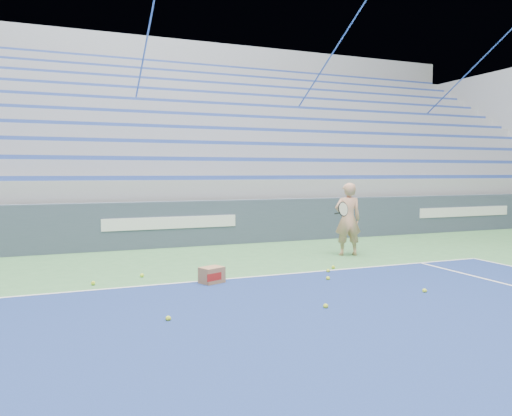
{
  "coord_description": "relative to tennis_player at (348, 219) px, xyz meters",
  "views": [
    {
      "loc": [
        -2.49,
        4.07,
        1.79
      ],
      "look_at": [
        0.83,
        12.38,
        1.15
      ],
      "focal_mm": 35.0,
      "sensor_mm": 36.0,
      "label": 1
    }
  ],
  "objects": [
    {
      "name": "tennis_ball_6",
      "position": [
        -1.07,
        -1.23,
        -0.75
      ],
      "size": [
        0.07,
        0.07,
        0.07
      ],
      "primitive_type": "sphere",
      "color": "#C4DF2D",
      "rests_on": "ground"
    },
    {
      "name": "tennis_ball_3",
      "position": [
        -4.49,
        -0.65,
        -0.75
      ],
      "size": [
        0.07,
        0.07,
        0.07
      ],
      "primitive_type": "sphere",
      "color": "#C4DF2D",
      "rests_on": "ground"
    },
    {
      "name": "tennis_ball_4",
      "position": [
        -5.31,
        -0.98,
        -0.75
      ],
      "size": [
        0.07,
        0.07,
        0.07
      ],
      "primitive_type": "sphere",
      "color": "#C4DF2D",
      "rests_on": "ground"
    },
    {
      "name": "sponsor_barrier",
      "position": [
        -3.3,
        2.62,
        -0.24
      ],
      "size": [
        30.0,
        0.32,
        1.1
      ],
      "color": "#394457",
      "rests_on": "ground"
    },
    {
      "name": "bleachers",
      "position": [
        -3.3,
        8.34,
        1.57
      ],
      "size": [
        31.0,
        9.15,
        7.3
      ],
      "color": "#94979C",
      "rests_on": "ground"
    },
    {
      "name": "tennis_ball_5",
      "position": [
        -2.56,
        -3.55,
        -0.75
      ],
      "size": [
        0.07,
        0.07,
        0.07
      ],
      "primitive_type": "sphere",
      "color": "#C4DF2D",
      "rests_on": "ground"
    },
    {
      "name": "ball_box",
      "position": [
        -3.52,
        -1.56,
        -0.65
      ],
      "size": [
        0.44,
        0.4,
        0.27
      ],
      "color": "#986B49",
      "rests_on": "ground"
    },
    {
      "name": "tennis_player",
      "position": [
        0.0,
        0.0,
        0.0
      ],
      "size": [
        0.93,
        0.87,
        1.57
      ],
      "color": "tan",
      "rests_on": "ground"
    },
    {
      "name": "tennis_ball_2",
      "position": [
        -0.76,
        -3.34,
        -0.75
      ],
      "size": [
        0.07,
        0.07,
        0.07
      ],
      "primitive_type": "sphere",
      "color": "#C4DF2D",
      "rests_on": "ground"
    },
    {
      "name": "tennis_ball_0",
      "position": [
        -1.34,
        -1.49,
        -0.75
      ],
      "size": [
        0.07,
        0.07,
        0.07
      ],
      "primitive_type": "sphere",
      "color": "#C4DF2D",
      "rests_on": "ground"
    },
    {
      "name": "tennis_ball_7",
      "position": [
        -1.66,
        -2.05,
        -0.75
      ],
      "size": [
        0.07,
        0.07,
        0.07
      ],
      "primitive_type": "sphere",
      "color": "#C4DF2D",
      "rests_on": "ground"
    },
    {
      "name": "tennis_ball_1",
      "position": [
        -4.6,
        -3.33,
        -0.75
      ],
      "size": [
        0.07,
        0.07,
        0.07
      ],
      "primitive_type": "sphere",
      "color": "#C4DF2D",
      "rests_on": "ground"
    }
  ]
}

